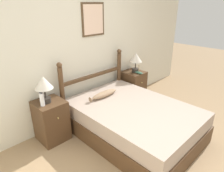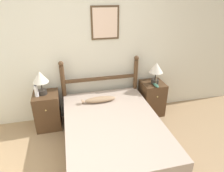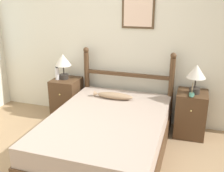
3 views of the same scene
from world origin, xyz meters
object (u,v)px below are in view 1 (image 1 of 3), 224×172
object	(u,v)px
table_lamp_left	(44,85)
bottle	(42,99)
table_lamp_right	(136,59)
fish_pillow	(104,94)
nightstand_right	(133,86)
nightstand_left	(51,121)
bed	(133,121)
model_boat	(139,73)

from	to	relation	value
table_lamp_left	bottle	distance (m)	0.20
table_lamp_right	table_lamp_left	bearing A→B (deg)	178.99
table_lamp_right	fish_pillow	world-z (taller)	table_lamp_right
table_lamp_right	nightstand_right	bearing A→B (deg)	124.54
nightstand_left	table_lamp_right	world-z (taller)	table_lamp_right
bed	fish_pillow	size ratio (longest dim) A/B	3.42
bed	fish_pillow	bearing A→B (deg)	99.30
table_lamp_left	table_lamp_right	size ratio (longest dim) A/B	1.00
nightstand_left	model_boat	world-z (taller)	model_boat
nightstand_left	table_lamp_right	xyz separation A→B (m)	(1.97, -0.03, 0.60)
nightstand_left	bottle	xyz separation A→B (m)	(-0.12, -0.05, 0.43)
nightstand_left	model_boat	size ratio (longest dim) A/B	3.08
table_lamp_right	fish_pillow	bearing A→B (deg)	-168.84
table_lamp_right	bottle	xyz separation A→B (m)	(-2.09, -0.03, -0.18)
bottle	model_boat	world-z (taller)	bottle
nightstand_left	table_lamp_right	distance (m)	2.06
nightstand_right	model_boat	bearing A→B (deg)	-95.81
nightstand_right	table_lamp_left	bearing A→B (deg)	179.71
table_lamp_left	model_boat	distance (m)	1.99
fish_pillow	bottle	bearing A→B (deg)	169.40
bed	table_lamp_right	world-z (taller)	table_lamp_right
bottle	fish_pillow	world-z (taller)	bottle
nightstand_left	fish_pillow	size ratio (longest dim) A/B	1.12
model_boat	bed	bearing A→B (deg)	-144.95
table_lamp_left	table_lamp_right	xyz separation A→B (m)	(2.00, -0.04, 0.00)
nightstand_left	table_lamp_right	size ratio (longest dim) A/B	1.60
nightstand_right	model_boat	xyz separation A→B (m)	(-0.01, -0.14, 0.34)
bottle	model_boat	distance (m)	2.06
nightstand_left	bed	bearing A→B (deg)	-39.79
nightstand_left	bottle	distance (m)	0.45
table_lamp_left	bottle	world-z (taller)	table_lamp_left
table_lamp_right	bottle	size ratio (longest dim) A/B	1.77
bed	table_lamp_right	size ratio (longest dim) A/B	4.88
bottle	table_lamp_right	bearing A→B (deg)	0.76
bed	table_lamp_right	xyz separation A→B (m)	(0.99, 0.79, 0.67)
table_lamp_left	table_lamp_right	distance (m)	2.00
bottle	fish_pillow	size ratio (longest dim) A/B	0.40
table_lamp_right	bottle	bearing A→B (deg)	-179.24
nightstand_left	fish_pillow	bearing A→B (deg)	-15.21
model_boat	table_lamp_right	bearing A→B (deg)	74.41
table_lamp_left	bottle	bearing A→B (deg)	-142.92
table_lamp_left	model_boat	xyz separation A→B (m)	(1.97, -0.15, -0.26)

